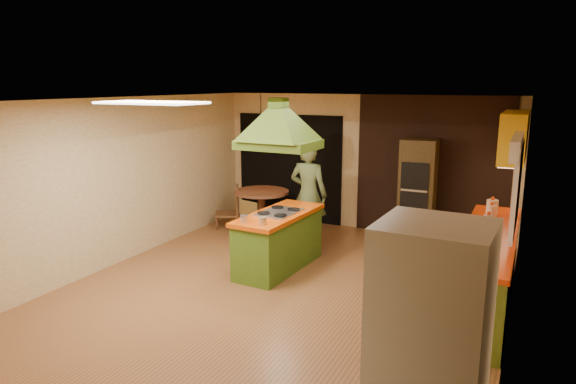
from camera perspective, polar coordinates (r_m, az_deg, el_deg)
The scene contains 21 objects.
ground at distance 7.02m, azimuth -0.25°, elevation -10.61°, with size 6.50×6.50×0.00m, color #955A30.
room_walls at distance 6.64m, azimuth -0.26°, elevation -0.61°, with size 5.50×6.50×6.50m.
ceiling_plane at distance 6.48m, azimuth -0.27°, elevation 10.23°, with size 6.50×6.50×0.00m, color silver.
brick_panel at distance 9.30m, azimuth 15.60°, elevation 2.61°, with size 2.64×0.03×2.50m, color #381E14.
nook_opening at distance 10.17m, azimuth 0.13°, elevation 2.70°, with size 2.20×0.03×2.10m, color black.
right_counter at distance 6.81m, azimuth 21.18°, elevation -8.02°, with size 0.62×3.05×0.92m.
upper_cabinets at distance 8.06m, azimuth 23.83°, elevation 5.66°, with size 0.34×1.40×0.70m, color yellow.
window_right at distance 6.29m, azimuth 24.15°, elevation 2.45°, with size 0.12×1.35×1.06m.
fluor_panel at distance 6.08m, azimuth -14.91°, elevation 9.57°, with size 1.20×0.60×0.03m, color white.
kitchen_island at distance 7.59m, azimuth -1.01°, elevation -5.39°, with size 0.77×1.72×0.86m.
range_hood at distance 7.25m, azimuth -1.07°, elevation 8.44°, with size 1.09×0.80×0.80m.
man at distance 8.54m, azimuth 2.29°, elevation -0.28°, with size 0.64×0.42×1.76m, color #4D572E.
refrigerator at distance 3.84m, azimuth 15.39°, elevation -16.44°, with size 0.74×0.70×1.80m, color silver.
wall_oven at distance 9.12m, azimuth 14.20°, elevation 0.19°, with size 0.61×0.62×1.77m.
dining_table at distance 9.52m, azimuth -2.93°, elevation -1.17°, with size 1.00×1.00×0.75m.
chair_left at distance 9.81m, azimuth -6.79°, elevation -1.61°, with size 0.44×0.44×0.80m, color brown, non-canonical shape.
chair_near at distance 8.89m, azimuth -3.51°, elevation -3.19°, with size 0.41×0.41×0.74m, color brown, non-canonical shape.
pendant_lamp at distance 9.30m, azimuth -3.02°, elevation 7.08°, with size 0.33×0.33×0.21m, color #FF9E3F.
canister_large at distance 7.53m, azimuth 21.73°, elevation -1.66°, with size 0.15×0.15×0.23m, color #F1E4C2.
canister_medium at distance 7.41m, azimuth 21.64°, elevation -2.04°, with size 0.13×0.13×0.18m, color #FCEFCB.
canister_small at distance 6.98m, azimuth 21.34°, elevation -2.97°, with size 0.11×0.11×0.15m, color beige.
Camera 1 is at (2.84, -5.82, 2.71)m, focal length 32.00 mm.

